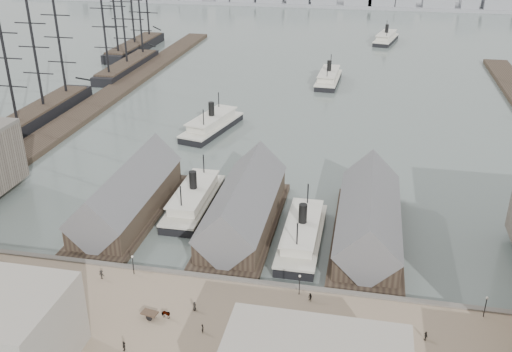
% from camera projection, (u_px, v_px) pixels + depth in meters
% --- Properties ---
extents(ground, '(900.00, 900.00, 0.00)m').
position_uv_depth(ground, '(224.00, 271.00, 107.22)').
color(ground, '#525E5A').
rests_on(ground, ground).
extents(quay, '(180.00, 30.00, 2.00)m').
position_uv_depth(quay, '(193.00, 337.00, 89.03)').
color(quay, '#836F58').
rests_on(quay, ground).
extents(seawall, '(180.00, 1.20, 2.30)m').
position_uv_depth(seawall, '(217.00, 282.00, 102.11)').
color(seawall, '#59544C').
rests_on(seawall, ground).
extents(west_wharf, '(10.00, 220.00, 1.60)m').
position_uv_depth(west_wharf, '(112.00, 94.00, 207.89)').
color(west_wharf, '#2D231C').
rests_on(west_wharf, ground).
extents(ferry_shed_west, '(14.00, 42.00, 12.60)m').
position_uv_depth(ferry_shed_west, '(128.00, 196.00, 124.91)').
color(ferry_shed_west, '#2D231C').
rests_on(ferry_shed_west, ground).
extents(ferry_shed_center, '(14.00, 42.00, 12.60)m').
position_uv_depth(ferry_shed_center, '(244.00, 208.00, 120.24)').
color(ferry_shed_center, '#2D231C').
rests_on(ferry_shed_center, ground).
extents(ferry_shed_east, '(14.00, 42.00, 12.60)m').
position_uv_depth(ferry_shed_east, '(369.00, 220.00, 115.58)').
color(ferry_shed_east, '#2D231C').
rests_on(ferry_shed_east, ground).
extents(lamp_post_near_w, '(0.44, 0.44, 3.92)m').
position_uv_depth(lamp_post_near_w, '(133.00, 261.00, 101.70)').
color(lamp_post_near_w, black).
rests_on(lamp_post_near_w, quay).
extents(lamp_post_near_e, '(0.44, 0.44, 3.92)m').
position_uv_depth(lamp_post_near_e, '(300.00, 281.00, 96.31)').
color(lamp_post_near_e, black).
rests_on(lamp_post_near_e, quay).
extents(lamp_post_far_e, '(0.44, 0.44, 3.92)m').
position_uv_depth(lamp_post_far_e, '(486.00, 303.00, 90.93)').
color(lamp_post_far_e, black).
rests_on(lamp_post_far_e, quay).
extents(far_shore, '(500.00, 40.00, 15.72)m').
position_uv_depth(far_shore, '(338.00, 0.00, 402.69)').
color(far_shore, gray).
rests_on(far_shore, ground).
extents(ferry_docked_west, '(7.99, 26.63, 9.51)m').
position_uv_depth(ferry_docked_west, '(194.00, 199.00, 129.19)').
color(ferry_docked_west, black).
rests_on(ferry_docked_west, ground).
extents(ferry_docked_east, '(7.88, 26.27, 9.38)m').
position_uv_depth(ferry_docked_east, '(302.00, 234.00, 115.30)').
color(ferry_docked_east, black).
rests_on(ferry_docked_east, ground).
extents(ferry_open_near, '(14.28, 28.59, 9.80)m').
position_uv_depth(ferry_open_near, '(212.00, 124.00, 174.06)').
color(ferry_open_near, black).
rests_on(ferry_open_near, ground).
extents(ferry_open_mid, '(8.93, 26.78, 9.47)m').
position_uv_depth(ferry_open_mid, '(329.00, 78.00, 222.73)').
color(ferry_open_mid, black).
rests_on(ferry_open_mid, ground).
extents(ferry_open_far, '(13.52, 28.10, 9.65)m').
position_uv_depth(ferry_open_far, '(386.00, 38.00, 291.58)').
color(ferry_open_far, black).
rests_on(ferry_open_far, ground).
extents(sailing_ship_near, '(9.38, 64.65, 38.58)m').
position_uv_depth(sailing_ship_near, '(31.00, 116.00, 179.34)').
color(sailing_ship_near, black).
rests_on(sailing_ship_near, ground).
extents(sailing_ship_mid, '(8.80, 50.85, 36.18)m').
position_uv_depth(sailing_ship_mid, '(127.00, 65.00, 239.39)').
color(sailing_ship_mid, black).
rests_on(sailing_ship_mid, ground).
extents(sailing_ship_far, '(9.77, 54.30, 40.18)m').
position_uv_depth(sailing_ship_far, '(135.00, 45.00, 272.72)').
color(sailing_ship_far, black).
rests_on(sailing_ship_far, ground).
extents(horse_cart_left, '(4.53, 3.68, 1.47)m').
position_uv_depth(horse_cart_left, '(4.00, 284.00, 98.76)').
color(horse_cart_left, black).
rests_on(horse_cart_left, quay).
extents(horse_cart_center, '(4.94, 2.03, 1.53)m').
position_uv_depth(horse_cart_center, '(160.00, 314.00, 91.39)').
color(horse_cart_center, black).
rests_on(horse_cart_center, quay).
extents(horse_cart_right, '(4.86, 2.51, 1.72)m').
position_uv_depth(horse_cart_right, '(363.00, 346.00, 84.69)').
color(horse_cart_right, black).
rests_on(horse_cart_right, quay).
extents(pedestrian_2, '(1.18, 0.80, 1.69)m').
position_uv_depth(pedestrian_2, '(102.00, 275.00, 101.23)').
color(pedestrian_2, black).
rests_on(pedestrian_2, quay).
extents(pedestrian_3, '(0.48, 1.04, 1.73)m').
position_uv_depth(pedestrian_3, '(124.00, 346.00, 84.61)').
color(pedestrian_3, black).
rests_on(pedestrian_3, quay).
extents(pedestrian_4, '(0.93, 0.92, 1.62)m').
position_uv_depth(pedestrian_4, '(194.00, 306.00, 93.18)').
color(pedestrian_4, black).
rests_on(pedestrian_4, quay).
extents(pedestrian_5, '(0.53, 0.65, 1.58)m').
position_uv_depth(pedestrian_5, '(203.00, 328.00, 88.28)').
color(pedestrian_5, black).
rests_on(pedestrian_5, quay).
extents(pedestrian_6, '(0.96, 0.96, 1.57)m').
position_uv_depth(pedestrian_6, '(310.00, 297.00, 95.37)').
color(pedestrian_6, black).
rests_on(pedestrian_6, quay).
extents(pedestrian_8, '(0.77, 0.99, 1.57)m').
position_uv_depth(pedestrian_8, '(426.00, 336.00, 86.76)').
color(pedestrian_8, black).
rests_on(pedestrian_8, quay).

